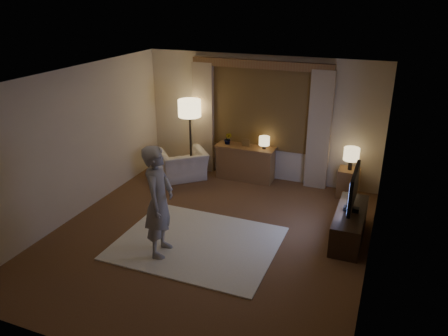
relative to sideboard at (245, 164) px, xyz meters
The scene contains 13 objects.
room 2.24m from the sideboard, 83.67° to the right, with size 5.04×5.54×2.64m.
rug 2.78m from the sideboard, 86.85° to the right, with size 2.50×2.00×0.02m, color white.
sideboard is the anchor object (origin of this frame).
picture_frame 0.45m from the sideboard, ahead, with size 0.16×0.02×0.20m, color brown.
plant 0.64m from the sideboard, behind, with size 0.17×0.13×0.30m, color #999999.
table_lamp_sideboard 0.68m from the sideboard, ahead, with size 0.22×0.22×0.30m.
floor_lamp 1.60m from the sideboard, behind, with size 0.48×0.48×1.66m.
armchair 1.34m from the sideboard, 160.08° to the right, with size 0.95×0.83×0.62m, color beige.
side_table 2.15m from the sideboard, ahead, with size 0.40×0.40×0.56m, color brown.
table_lamp_side 2.21m from the sideboard, ahead, with size 0.30×0.30×0.44m.
tv_stand 2.91m from the sideboard, 35.36° to the right, with size 0.45×1.40×0.50m, color black.
tv 2.96m from the sideboard, 35.38° to the right, with size 0.24×0.97×0.70m.
person 3.25m from the sideboard, 94.34° to the right, with size 0.63×0.41×1.73m, color #9B958F.
Camera 1 is at (2.57, -5.69, 3.76)m, focal length 35.00 mm.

